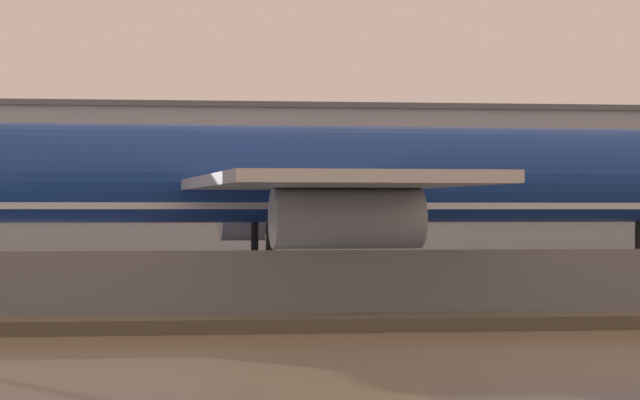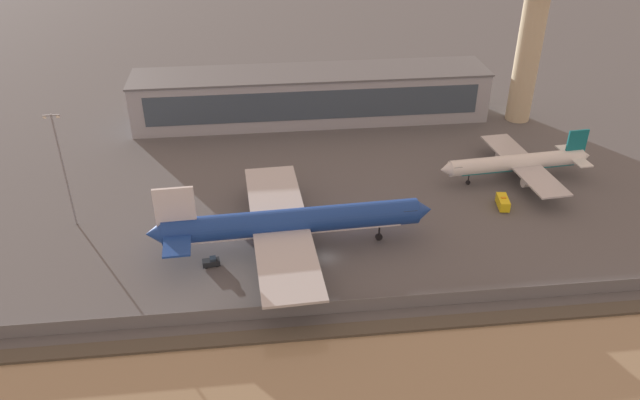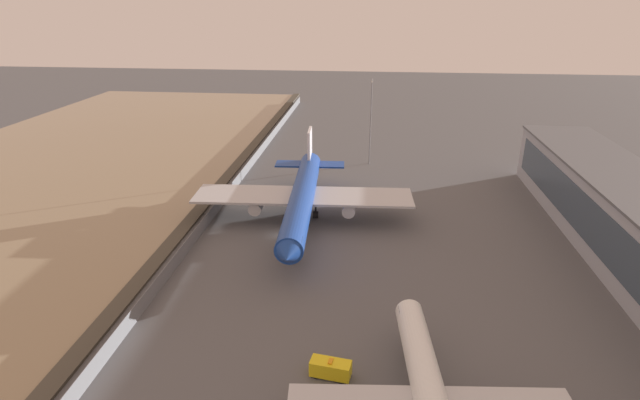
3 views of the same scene
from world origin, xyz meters
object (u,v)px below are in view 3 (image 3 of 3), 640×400
baggage_tug (295,193)px  cargo_jet_blue (302,197)px  apron_light_mast_apron_west (371,118)px  ops_van (330,368)px

baggage_tug → cargo_jet_blue: bearing=15.0°
cargo_jet_blue → baggage_tug: 16.22m
baggage_tug → apron_light_mast_apron_west: apron_light_mast_apron_west is taller
apron_light_mast_apron_west → cargo_jet_blue: bearing=-17.6°
ops_van → cargo_jet_blue: bearing=-168.0°
baggage_tug → apron_light_mast_apron_west: 35.67m
ops_van → baggage_tug: bearing=-167.3°
cargo_jet_blue → ops_van: bearing=12.0°
cargo_jet_blue → baggage_tug: (-14.87, -3.97, -5.11)m
cargo_jet_blue → ops_van: size_ratio=10.06×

